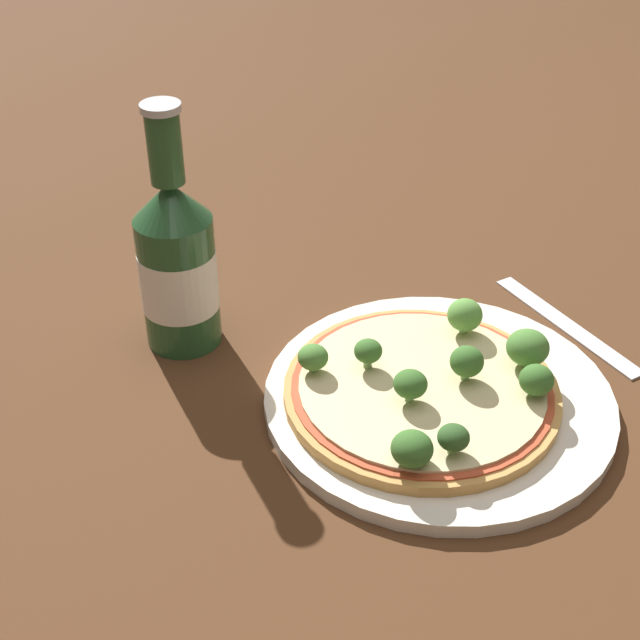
% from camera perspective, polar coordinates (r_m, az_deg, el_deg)
% --- Properties ---
extents(ground_plane, '(3.00, 3.00, 0.00)m').
position_cam_1_polar(ground_plane, '(0.76, 6.98, -4.39)').
color(ground_plane, '#4C2D19').
extents(plate, '(0.29, 0.29, 0.01)m').
position_cam_1_polar(plate, '(0.74, 7.58, -5.03)').
color(plate, silver).
rests_on(plate, ground_plane).
extents(pizza, '(0.22, 0.22, 0.01)m').
position_cam_1_polar(pizza, '(0.73, 6.50, -4.49)').
color(pizza, tan).
rests_on(pizza, plate).
extents(broccoli_floret_0, '(0.03, 0.03, 0.02)m').
position_cam_1_polar(broccoli_floret_0, '(0.72, -0.45, -2.40)').
color(broccoli_floret_0, '#7A9E5B').
rests_on(broccoli_floret_0, pizza).
extents(broccoli_floret_1, '(0.02, 0.02, 0.02)m').
position_cam_1_polar(broccoli_floret_1, '(0.65, 8.54, -7.47)').
color(broccoli_floret_1, '#7A9E5B').
rests_on(broccoli_floret_1, pizza).
extents(broccoli_floret_2, '(0.03, 0.03, 0.03)m').
position_cam_1_polar(broccoli_floret_2, '(0.69, 5.80, -4.12)').
color(broccoli_floret_2, '#7A9E5B').
rests_on(broccoli_floret_2, pizza).
extents(broccoli_floret_3, '(0.03, 0.03, 0.03)m').
position_cam_1_polar(broccoli_floret_3, '(0.72, 9.38, -2.65)').
color(broccoli_floret_3, '#7A9E5B').
rests_on(broccoli_floret_3, pizza).
extents(broccoli_floret_4, '(0.03, 0.03, 0.03)m').
position_cam_1_polar(broccoli_floret_4, '(0.77, 9.25, 0.31)').
color(broccoli_floret_4, '#7A9E5B').
rests_on(broccoli_floret_4, pizza).
extents(broccoli_floret_5, '(0.04, 0.04, 0.03)m').
position_cam_1_polar(broccoli_floret_5, '(0.74, 13.15, -1.73)').
color(broccoli_floret_5, '#7A9E5B').
rests_on(broccoli_floret_5, pizza).
extents(broccoli_floret_6, '(0.03, 0.03, 0.03)m').
position_cam_1_polar(broccoli_floret_6, '(0.72, 13.69, -3.76)').
color(broccoli_floret_6, '#7A9E5B').
rests_on(broccoli_floret_6, pizza).
extents(broccoli_floret_7, '(0.02, 0.02, 0.03)m').
position_cam_1_polar(broccoli_floret_7, '(0.73, 3.10, -2.02)').
color(broccoli_floret_7, '#7A9E5B').
rests_on(broccoli_floret_7, pizza).
extents(broccoli_floret_8, '(0.03, 0.03, 0.03)m').
position_cam_1_polar(broccoli_floret_8, '(0.64, 5.91, -8.20)').
color(broccoli_floret_8, '#7A9E5B').
rests_on(broccoli_floret_8, pizza).
extents(beer_bottle, '(0.07, 0.07, 0.22)m').
position_cam_1_polar(beer_bottle, '(0.77, -9.14, 3.67)').
color(beer_bottle, '#234C28').
rests_on(beer_bottle, ground_plane).
extents(fork, '(0.04, 0.18, 0.00)m').
position_cam_1_polar(fork, '(0.86, 15.47, -0.25)').
color(fork, silver).
rests_on(fork, ground_plane).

